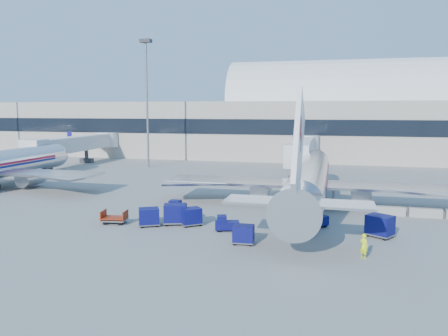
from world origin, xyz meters
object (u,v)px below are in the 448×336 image
(tug_left, at_px, (177,208))
(cart_solo_far, at_px, (380,225))
(tug_lead, at_px, (226,224))
(cart_solo_near, at_px, (244,234))
(jetbridge_mid, at_px, (80,144))
(cart_train_a, at_px, (191,216))
(tug_right, at_px, (313,217))
(ramp_worker, at_px, (364,246))
(cart_train_b, at_px, (175,214))
(barrier_near, at_px, (389,211))
(barrier_mid, at_px, (425,213))
(cart_train_c, at_px, (149,217))
(cart_open_red, at_px, (115,219))
(airliner_main, at_px, (309,179))
(mast_west, at_px, (147,84))
(jetbridge_near, at_px, (303,148))

(tug_left, bearing_deg, cart_solo_far, -99.13)
(tug_lead, height_order, cart_solo_near, cart_solo_near)
(jetbridge_mid, distance_m, cart_train_a, 50.90)
(tug_right, relative_size, cart_solo_far, 1.06)
(ramp_worker, bearing_deg, cart_train_b, 23.96)
(jetbridge_mid, bearing_deg, cart_solo_near, -45.78)
(barrier_near, bearing_deg, barrier_mid, 0.00)
(tug_right, bearing_deg, barrier_near, 83.28)
(cart_solo_near, bearing_deg, cart_train_c, 158.42)
(cart_open_red, bearing_deg, airliner_main, 27.74)
(tug_left, distance_m, cart_open_red, 6.22)
(ramp_worker, bearing_deg, cart_solo_near, 34.91)
(mast_west, distance_m, cart_open_red, 42.20)
(cart_train_c, bearing_deg, airliner_main, 14.28)
(tug_right, height_order, ramp_worker, ramp_worker)
(jetbridge_mid, relative_size, cart_open_red, 11.56)
(cart_solo_near, xyz_separation_m, ramp_worker, (8.85, -1.19, 0.10))
(cart_train_b, xyz_separation_m, cart_train_c, (-2.05, -1.13, -0.12))
(mast_west, height_order, cart_solo_far, mast_west)
(tug_right, xyz_separation_m, cart_solo_near, (-4.98, -7.08, 0.03))
(jetbridge_near, relative_size, cart_solo_far, 10.66)
(jetbridge_mid, xyz_separation_m, mast_west, (14.40, -0.81, 10.86))
(jetbridge_near, distance_m, cart_solo_near, 41.53)
(jetbridge_near, height_order, jetbridge_mid, same)
(jetbridge_mid, xyz_separation_m, cart_train_c, (31.01, -38.29, -3.06))
(barrier_near, xyz_separation_m, cart_train_c, (-21.40, -9.48, 0.41))
(jetbridge_near, distance_m, tug_right, 34.60)
(jetbridge_near, height_order, cart_train_c, jetbridge_near)
(tug_lead, distance_m, cart_train_b, 5.11)
(cart_train_a, relative_size, cart_train_b, 0.92)
(barrier_near, bearing_deg, jetbridge_near, 109.85)
(jetbridge_mid, height_order, cart_solo_near, jetbridge_mid)
(jetbridge_near, bearing_deg, mast_west, -178.32)
(tug_right, relative_size, cart_train_a, 1.19)
(barrier_near, bearing_deg, tug_lead, -147.09)
(airliner_main, distance_m, cart_solo_far, 12.43)
(cart_train_a, bearing_deg, jetbridge_near, 39.80)
(barrier_mid, distance_m, cart_solo_far, 9.44)
(tug_lead, bearing_deg, jetbridge_mid, 119.07)
(barrier_mid, distance_m, tug_lead, 19.93)
(barrier_mid, xyz_separation_m, cart_open_red, (-28.12, -9.42, -0.03))
(jetbridge_mid, bearing_deg, barrier_mid, -27.35)
(cart_train_b, xyz_separation_m, cart_solo_far, (17.68, 0.34, -0.02))
(mast_west, relative_size, tug_right, 8.28)
(tug_right, bearing_deg, tug_left, -136.08)
(barrier_near, bearing_deg, cart_solo_near, -133.97)
(jetbridge_mid, distance_m, barrier_mid, 62.81)
(jetbridge_mid, bearing_deg, cart_open_red, -54.19)
(tug_lead, bearing_deg, barrier_near, 17.00)
(jetbridge_mid, relative_size, tug_right, 10.07)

